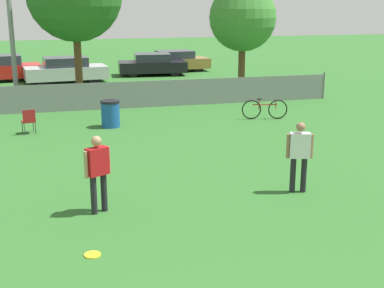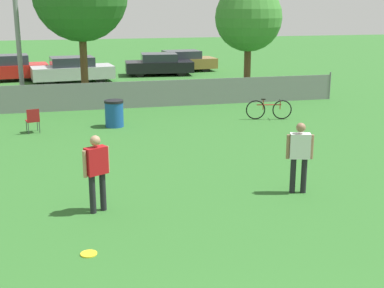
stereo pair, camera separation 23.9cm
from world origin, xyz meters
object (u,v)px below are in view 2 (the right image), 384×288
Objects in this scene: trash_bin at (114,113)px; parked_car_red at (7,68)px; bicycle_sideline at (269,109)px; parked_car_silver at (73,70)px; parked_car_tan at (182,61)px; frisbee_disc at (89,254)px; parked_car_dark at (159,64)px; player_defender_red at (96,168)px; player_receiver_white at (300,152)px; tree_far_right at (249,18)px; folding_chair_sideline at (33,119)px.

parked_car_red is (-4.60, 12.53, 0.22)m from trash_bin.
bicycle_sideline is 13.25m from parked_car_silver.
bicycle_sideline is 0.39× the size of parked_car_tan.
frisbee_disc is 23.29m from parked_car_dark.
parked_car_tan is (6.72, 22.11, -0.33)m from player_defender_red.
player_defender_red is 0.38× the size of parked_car_tan.
parked_car_red is at bearing 127.06° from player_receiver_white.
bicycle_sideline is 0.41× the size of parked_car_dark.
tree_far_right is 1.14× the size of parked_car_red.
frisbee_disc is 0.07× the size of parked_car_dark.
folding_chair_sideline is 12.98m from parked_car_red.
bicycle_sideline is 14.48m from parked_car_tan.
bicycle_sideline is at bearing 20.88° from player_defender_red.
parked_car_silver is (-7.95, 5.67, -2.84)m from tree_far_right.
parked_car_tan reaches higher than bicycle_sideline.
folding_chair_sideline is (-1.61, 7.48, -0.49)m from player_defender_red.
trash_bin is 0.21× the size of parked_car_red.
player_receiver_white is 7.91m from bicycle_sideline.
player_defender_red is at bearing 89.22° from folding_chair_sideline.
frisbee_disc is at bearing -97.25° from parked_car_silver.
parked_car_red reaches higher than parked_car_dark.
parked_car_red reaches higher than parked_car_silver.
player_defender_red is 7.89m from trash_bin.
parked_car_silver is at bearing 144.51° from tree_far_right.
parked_car_dark is (8.53, 0.38, -0.06)m from parked_car_red.
player_defender_red is (-7.94, -13.31, -2.55)m from tree_far_right.
parked_car_tan reaches higher than frisbee_disc.
player_defender_red is 0.37× the size of parked_car_red.
player_receiver_white is at bearing 22.76° from frisbee_disc.
parked_car_dark is (-2.90, 7.39, -2.88)m from tree_far_right.
folding_chair_sideline is at bearing -173.38° from trash_bin.
parked_car_dark is at bearing 12.37° from parked_car_silver.
player_defender_red is 0.98× the size of bicycle_sideline.
tree_far_right reaches higher than frisbee_disc.
tree_far_right is at bearing -38.76° from parked_car_red.
player_receiver_white is 20.63m from parked_car_dark.
player_receiver_white reaches higher than parked_car_dark.
tree_far_right is at bearing 91.03° from player_receiver_white.
tree_far_right is 11.60m from folding_chair_sideline.
frisbee_disc is 0.07× the size of parked_car_silver.
parked_car_dark is at bearing -4.66° from parked_car_red.
parked_car_silver is at bearing 89.20° from frisbee_disc.
player_defender_red reaches higher than parked_car_red.
frisbee_disc is 25.08m from parked_car_tan.
player_receiver_white is 0.40× the size of parked_car_dark.
player_receiver_white is 9.64m from folding_chair_sideline.
player_defender_red reaches higher than frisbee_disc.
tree_far_right reaches higher than player_receiver_white.
frisbee_disc is at bearing -98.61° from parked_car_dark.
player_defender_red is at bearing -96.41° from parked_car_silver.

